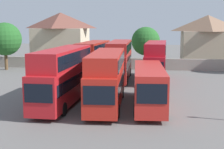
# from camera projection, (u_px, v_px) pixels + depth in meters

# --- Properties ---
(ground) EXTENTS (140.00, 140.00, 0.00)m
(ground) POSITION_uv_depth(u_px,v_px,m) (126.00, 75.00, 46.91)
(ground) COLOR #605E5B
(depot_boundary_wall) EXTENTS (56.00, 0.50, 1.80)m
(depot_boundary_wall) POSITION_uv_depth(u_px,v_px,m) (130.00, 64.00, 52.29)
(depot_boundary_wall) COLOR gray
(depot_boundary_wall) RESTS_ON ground
(bus_1) EXTENTS (2.74, 11.87, 5.05)m
(bus_1) POSITION_uv_depth(u_px,v_px,m) (63.00, 73.00, 29.33)
(bus_1) COLOR red
(bus_1) RESTS_ON ground
(bus_2) EXTENTS (3.22, 11.42, 4.78)m
(bus_2) POSITION_uv_depth(u_px,v_px,m) (107.00, 76.00, 28.64)
(bus_2) COLOR red
(bus_2) RESTS_ON ground
(bus_3) EXTENTS (3.11, 10.83, 3.55)m
(bus_3) POSITION_uv_depth(u_px,v_px,m) (149.00, 84.00, 28.34)
(bus_3) COLOR red
(bus_3) RESTS_ON ground
(bus_4) EXTENTS (3.03, 10.74, 4.88)m
(bus_4) POSITION_uv_depth(u_px,v_px,m) (93.00, 58.00, 43.14)
(bus_4) COLOR #AE2216
(bus_4) RESTS_ON ground
(bus_5) EXTENTS (2.80, 11.45, 5.00)m
(bus_5) POSITION_uv_depth(u_px,v_px,m) (120.00, 58.00, 42.09)
(bus_5) COLOR #B02521
(bus_5) RESTS_ON ground
(bus_6) EXTENTS (2.81, 10.54, 4.93)m
(bus_6) POSITION_uv_depth(u_px,v_px,m) (156.00, 59.00, 41.70)
(bus_6) COLOR #B31522
(bus_6) RESTS_ON ground
(house_terrace_left) EXTENTS (9.96, 8.25, 9.34)m
(house_terrace_left) POSITION_uv_depth(u_px,v_px,m) (61.00, 37.00, 62.29)
(house_terrace_left) COLOR #C6B293
(house_terrace_left) RESTS_ON ground
(house_terrace_centre) EXTENTS (9.28, 8.19, 8.77)m
(house_terrace_centre) POSITION_uv_depth(u_px,v_px,m) (207.00, 39.00, 58.40)
(house_terrace_centre) COLOR tan
(house_terrace_centre) RESTS_ON ground
(tree_left_of_lot) EXTENTS (4.69, 4.69, 6.75)m
(tree_left_of_lot) POSITION_uv_depth(u_px,v_px,m) (146.00, 41.00, 53.88)
(tree_left_of_lot) COLOR brown
(tree_left_of_lot) RESTS_ON ground
(tree_behind_wall) EXTENTS (5.18, 5.18, 7.45)m
(tree_behind_wall) POSITION_uv_depth(u_px,v_px,m) (5.00, 39.00, 51.35)
(tree_behind_wall) COLOR brown
(tree_behind_wall) RESTS_ON ground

